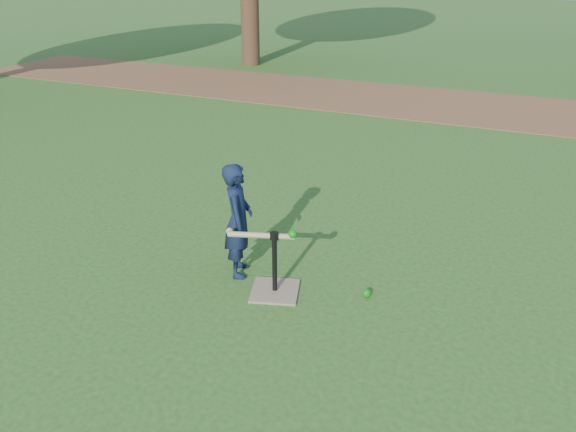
% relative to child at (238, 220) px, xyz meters
% --- Properties ---
extents(ground, '(80.00, 80.00, 0.00)m').
position_rel_child_xyz_m(ground, '(0.86, 0.18, -0.57)').
color(ground, '#285116').
rests_on(ground, ground).
extents(dirt_strip, '(24.00, 3.00, 0.01)m').
position_rel_child_xyz_m(dirt_strip, '(0.86, 7.68, -0.56)').
color(dirt_strip, brown).
rests_on(dirt_strip, ground).
extents(child, '(0.41, 0.49, 1.13)m').
position_rel_child_xyz_m(child, '(0.00, 0.00, 0.00)').
color(child, black).
rests_on(child, ground).
extents(wiffle_ball_ground, '(0.08, 0.08, 0.08)m').
position_rel_child_xyz_m(wiffle_ball_ground, '(1.26, 0.08, -0.53)').
color(wiffle_ball_ground, '#0B7E0E').
rests_on(wiffle_ball_ground, ground).
extents(batting_tee, '(0.54, 0.54, 0.61)m').
position_rel_child_xyz_m(batting_tee, '(0.46, -0.18, -0.46)').
color(batting_tee, '#8B7458').
rests_on(batting_tee, ground).
extents(swing_action, '(0.65, 0.24, 0.11)m').
position_rel_child_xyz_m(swing_action, '(0.37, -0.19, 0.01)').
color(swing_action, tan).
rests_on(swing_action, ground).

